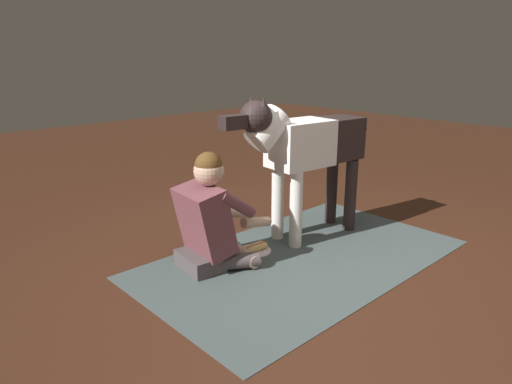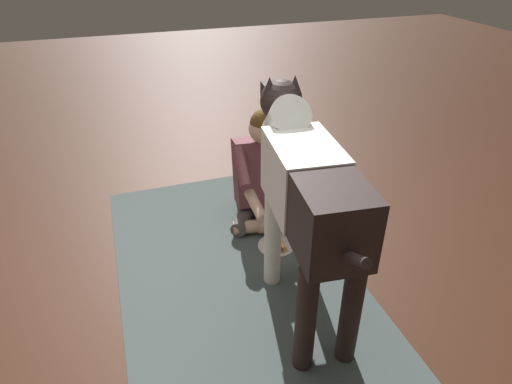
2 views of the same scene
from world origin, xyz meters
The scene contains 5 objects.
ground_plane centered at (0.00, 0.00, 0.00)m, with size 15.19×15.19×0.00m, color #3C1F13.
area_rug centered at (0.03, -0.07, 0.00)m, with size 2.43×1.42×0.01m, color #3F4B4A.
person_sitting_on_floor centered at (0.59, -0.45, 0.34)m, with size 0.69×0.57×0.84m.
large_dog centered at (-0.30, -0.35, 0.76)m, with size 1.49×0.40×1.18m.
hot_dog_on_plate centered at (0.20, -0.41, 0.02)m, with size 0.25×0.25×0.06m.
Camera 2 is at (-1.99, 0.47, 1.87)m, focal length 30.77 mm.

